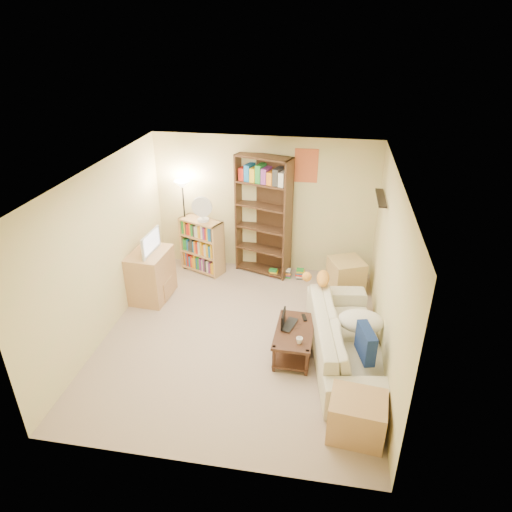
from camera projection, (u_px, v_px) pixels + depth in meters
name	position (u px, v px, depth m)	size (l,w,h in m)	color
room	(239.00, 238.00, 6.11)	(4.50, 4.54, 2.52)	#BEA28E
sofa	(348.00, 338.00, 6.26)	(1.27, 2.45, 0.68)	beige
navy_pillow	(366.00, 343.00, 5.66)	(0.45, 0.13, 0.40)	navy
cream_blanket	(361.00, 321.00, 6.19)	(0.63, 0.45, 0.27)	silver
tabby_cat	(320.00, 278.00, 6.86)	(0.54, 0.26, 0.18)	orange
coffee_table	(294.00, 339.00, 6.37)	(0.54, 0.94, 0.41)	#46281B
laptop	(293.00, 326.00, 6.36)	(0.32, 0.41, 0.03)	black
laptop_screen	(283.00, 318.00, 6.34)	(0.01, 0.31, 0.21)	white
mug	(299.00, 341.00, 6.02)	(0.09, 0.09, 0.08)	white
tv_remote	(304.00, 318.00, 6.55)	(0.05, 0.17, 0.02)	black
tv_stand	(151.00, 275.00, 7.65)	(0.56, 0.79, 0.85)	tan
television	(147.00, 242.00, 7.37)	(0.12, 0.64, 0.36)	black
tall_bookshelf	(263.00, 214.00, 8.11)	(1.05, 0.62, 2.21)	#482F1B
short_bookshelf	(202.00, 246.00, 8.43)	(0.86, 0.61, 1.03)	tan
desk_fan	(202.00, 209.00, 8.04)	(0.37, 0.21, 0.46)	white
floor_lamp	(183.00, 199.00, 8.19)	(0.29, 0.29, 1.71)	black
side_table	(346.00, 276.00, 7.85)	(0.53, 0.53, 0.61)	tan
end_cabinet	(357.00, 417.00, 5.11)	(0.62, 0.52, 0.52)	tan
book_stacks	(288.00, 273.00, 8.39)	(0.66, 0.13, 0.19)	red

